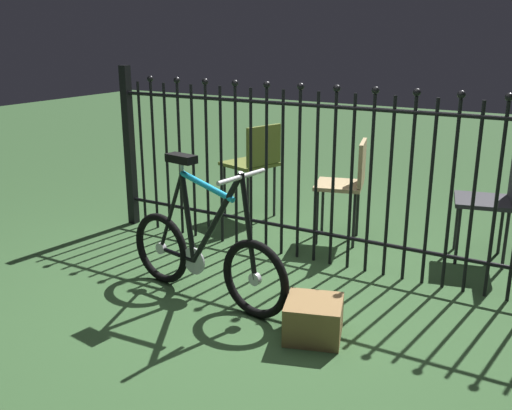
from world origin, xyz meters
The scene contains 7 objects.
ground_plane centered at (0.00, 0.00, 0.00)m, with size 20.00×20.00×0.00m, color #31532D.
iron_fence centered at (-0.04, 0.81, 0.68)m, with size 3.56×0.07×1.36m.
bicycle centered at (-0.33, -0.11, 0.30)m, with size 1.28×0.40×0.91m.
chair_olive centered at (-0.89, 1.47, 0.54)m, with size 0.50×0.50×0.85m.
chair_tan centered at (0.05, 1.32, 0.51)m, with size 0.45×0.44×0.82m.
chair_charcoal centered at (1.11, 1.47, 0.49)m, with size 0.48×0.48×0.79m.
display_crate centered at (0.47, -0.21, 0.11)m, with size 0.31×0.31×0.21m, color olive.
Camera 1 is at (1.62, -2.84, 1.62)m, focal length 40.43 mm.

